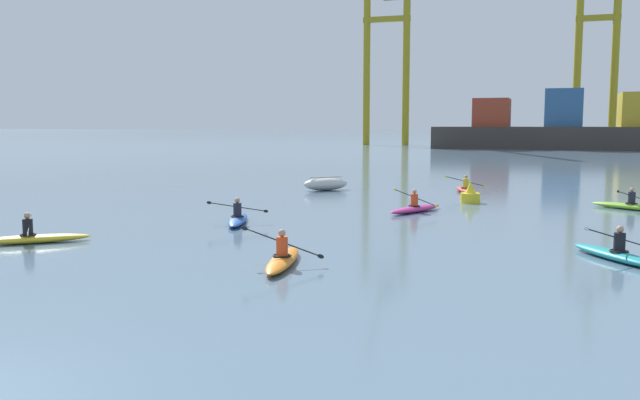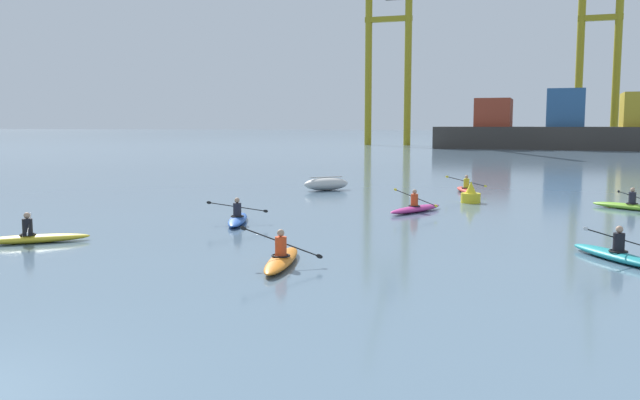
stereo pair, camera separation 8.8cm
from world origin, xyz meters
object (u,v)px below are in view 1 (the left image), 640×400
object	(u,v)px
gantry_crane_west	(386,43)
kayak_orange	(283,259)
gantry_crane_west_mid	(597,44)
kayak_yellow	(31,238)
capsized_dinghy	(326,184)
channel_buoy	(470,195)
kayak_blue	(238,219)
container_barge	(563,129)
kayak_magenta	(415,208)
kayak_red	(465,189)
kayak_lime	(629,206)
kayak_teal	(617,254)

from	to	relation	value
gantry_crane_west	kayak_orange	xyz separation A→B (m)	(20.67, -97.87, -17.26)
gantry_crane_west_mid	kayak_yellow	xyz separation A→B (m)	(-21.53, -100.69, -16.14)
gantry_crane_west	capsized_dinghy	size ratio (longest dim) A/B	13.76
channel_buoy	kayak_orange	distance (m)	15.93
capsized_dinghy	channel_buoy	distance (m)	8.87
gantry_crane_west_mid	kayak_blue	xyz separation A→B (m)	(-17.39, -94.86, -16.14)
container_barge	kayak_blue	size ratio (longest dim) A/B	10.81
container_barge	kayak_magenta	distance (m)	77.62
kayak_magenta	kayak_orange	world-z (taller)	kayak_orange
container_barge	channel_buoy	world-z (taller)	container_barge
capsized_dinghy	channel_buoy	bearing A→B (deg)	-22.25
channel_buoy	kayak_blue	bearing A→B (deg)	-128.28
gantry_crane_west_mid	kayak_red	bearing A→B (deg)	-97.58
kayak_red	kayak_yellow	xyz separation A→B (m)	(-10.76, -19.69, 0.00)
gantry_crane_west_mid	kayak_orange	bearing A→B (deg)	-97.35
container_barge	kayak_lime	size ratio (longest dim) A/B	11.70
kayak_blue	kayak_teal	world-z (taller)	kayak_teal
kayak_red	kayak_lime	distance (m)	8.91
capsized_dinghy	kayak_orange	xyz separation A→B (m)	(5.18, -19.00, -0.18)
kayak_blue	kayak_lime	size ratio (longest dim) A/B	1.08
capsized_dinghy	kayak_red	distance (m)	7.54
gantry_crane_west_mid	kayak_red	world-z (taller)	gantry_crane_west_mid
kayak_blue	kayak_yellow	bearing A→B (deg)	-125.43
kayak_orange	kayak_teal	distance (m)	8.92
kayak_teal	kayak_magenta	bearing A→B (deg)	130.87
channel_buoy	kayak_yellow	size ratio (longest dim) A/B	0.33
kayak_magenta	kayak_teal	size ratio (longest dim) A/B	1.07
gantry_crane_west_mid	kayak_orange	world-z (taller)	gantry_crane_west_mid
capsized_dinghy	container_barge	bearing A→B (deg)	79.09
kayak_magenta	kayak_yellow	bearing A→B (deg)	-131.37
gantry_crane_west_mid	kayak_magenta	size ratio (longest dim) A/B	9.28
gantry_crane_west_mid	kayak_yellow	distance (m)	104.22
capsized_dinghy	kayak_red	world-z (taller)	kayak_red
kayak_yellow	kayak_blue	bearing A→B (deg)	54.57
channel_buoy	kayak_yellow	bearing A→B (deg)	-127.21
capsized_dinghy	kayak_red	xyz separation A→B (m)	(7.45, 1.17, -0.18)
kayak_red	gantry_crane_west_mid	bearing A→B (deg)	82.42
container_barge	kayak_yellow	size ratio (longest dim) A/B	12.26
kayak_red	kayak_lime	world-z (taller)	same
gantry_crane_west_mid	kayak_teal	distance (m)	99.13
kayak_yellow	kayak_teal	xyz separation A→B (m)	(16.71, 3.00, 0.00)
capsized_dinghy	kayak_orange	size ratio (longest dim) A/B	0.77
kayak_blue	kayak_teal	bearing A→B (deg)	-12.66
container_barge	kayak_blue	bearing A→B (deg)	-98.70
channel_buoy	kayak_orange	world-z (taller)	kayak_orange
kayak_red	kayak_orange	size ratio (longest dim) A/B	0.99
kayak_blue	container_barge	bearing A→B (deg)	81.30
kayak_magenta	gantry_crane_west_mid	bearing A→B (deg)	82.50
container_barge	kayak_magenta	xyz separation A→B (m)	(-7.02, -77.26, -2.68)
container_barge	kayak_magenta	bearing A→B (deg)	-95.19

